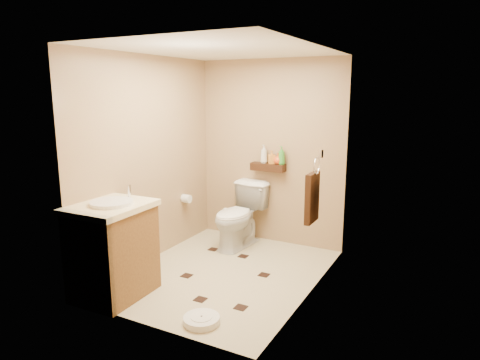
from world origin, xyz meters
The scene contains 18 objects.
ground centered at (0.00, 0.00, 0.00)m, with size 2.50×2.50×0.00m, color tan.
wall_back centered at (0.00, 1.25, 1.20)m, with size 2.00×0.04×2.40m, color #9D775A.
wall_front centered at (0.00, -1.25, 1.20)m, with size 2.00×0.04×2.40m, color #9D775A.
wall_left centered at (-1.00, 0.00, 1.20)m, with size 0.04×2.50×2.40m, color #9D775A.
wall_right centered at (1.00, 0.00, 1.20)m, with size 0.04×2.50×2.40m, color #9D775A.
ceiling centered at (0.00, 0.00, 2.40)m, with size 2.00×2.50×0.02m, color silver.
wall_shelf centered at (0.00, 1.17, 1.02)m, with size 0.46×0.14×0.10m, color #32160D.
floor_accents centered at (0.03, -0.04, 0.00)m, with size 1.12×1.32×0.01m.
toilet centered at (-0.25, 0.83, 0.41)m, with size 0.46×0.81×0.83m, color white.
vanity centered at (-0.70, -0.95, 0.48)m, with size 0.65×0.78×1.08m.
bathroom_scale centered at (0.35, -1.00, 0.03)m, with size 0.38×0.38×0.06m.
toilet_brush centered at (-0.46, 0.86, 0.17)m, with size 0.11×0.11×0.48m.
towel_ring centered at (0.91, 0.25, 0.95)m, with size 0.12×0.30×0.76m.
toilet_paper centered at (-0.94, 0.65, 0.60)m, with size 0.12×0.11×0.12m.
bottle_a centered at (-0.06, 1.17, 1.19)m, with size 0.09×0.09×0.24m, color beige.
bottle_b centered at (0.05, 1.17, 1.16)m, with size 0.08×0.08×0.17m, color orange.
bottle_c centered at (0.14, 1.17, 1.14)m, with size 0.11×0.11×0.14m, color #D84B19.
bottle_d centered at (0.19, 1.17, 1.19)m, with size 0.09×0.09×0.23m, color #34882D.
Camera 1 is at (2.24, -3.86, 1.99)m, focal length 32.00 mm.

